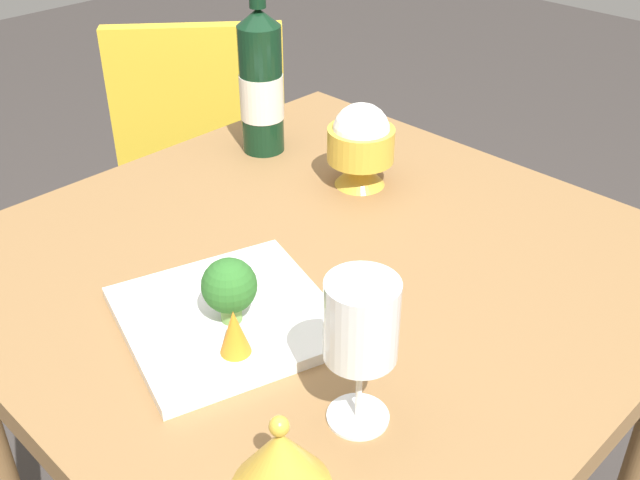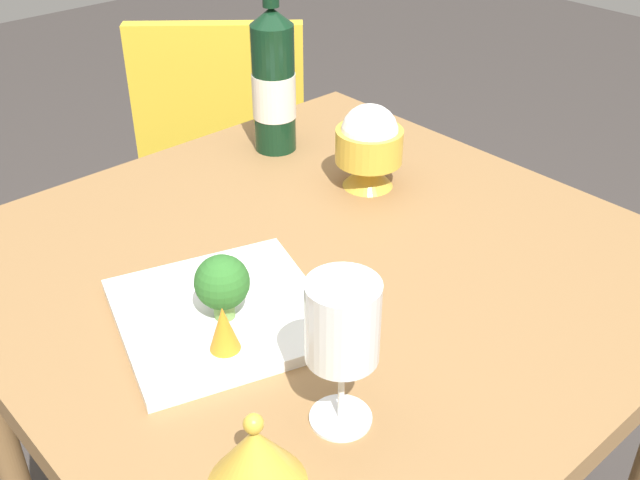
% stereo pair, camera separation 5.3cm
% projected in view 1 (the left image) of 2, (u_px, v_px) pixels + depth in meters
% --- Properties ---
extents(dining_table, '(0.91, 0.91, 0.74)m').
position_uv_depth(dining_table, '(320.00, 305.00, 1.12)').
color(dining_table, olive).
rests_on(dining_table, ground_plane).
extents(chair_by_wall, '(0.56, 0.56, 0.85)m').
position_uv_depth(chair_by_wall, '(204.00, 143.00, 1.89)').
color(chair_by_wall, gold).
rests_on(chair_by_wall, ground_plane).
extents(wine_bottle, '(0.08, 0.08, 0.33)m').
position_uv_depth(wine_bottle, '(261.00, 82.00, 1.30)').
color(wine_bottle, black).
rests_on(wine_bottle, dining_table).
extents(wine_glass, '(0.08, 0.08, 0.18)m').
position_uv_depth(wine_glass, '(361.00, 324.00, 0.74)').
color(wine_glass, white).
rests_on(wine_glass, dining_table).
extents(rice_bowl, '(0.11, 0.11, 0.14)m').
position_uv_depth(rice_bowl, '(361.00, 144.00, 1.22)').
color(rice_bowl, gold).
rests_on(rice_bowl, dining_table).
extents(rice_bowl_lid, '(0.10, 0.10, 0.09)m').
position_uv_depth(rice_bowl_lid, '(281.00, 460.00, 0.71)').
color(rice_bowl_lid, gold).
rests_on(rice_bowl_lid, dining_table).
extents(serving_plate, '(0.31, 0.31, 0.02)m').
position_uv_depth(serving_plate, '(227.00, 317.00, 0.94)').
color(serving_plate, white).
rests_on(serving_plate, dining_table).
extents(broccoli_floret, '(0.07, 0.07, 0.09)m').
position_uv_depth(broccoli_floret, '(229.00, 287.00, 0.90)').
color(broccoli_floret, '#729E4C').
rests_on(broccoli_floret, serving_plate).
extents(carrot_garnish_left, '(0.04, 0.04, 0.06)m').
position_uv_depth(carrot_garnish_left, '(234.00, 332.00, 0.86)').
color(carrot_garnish_left, orange).
rests_on(carrot_garnish_left, serving_plate).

